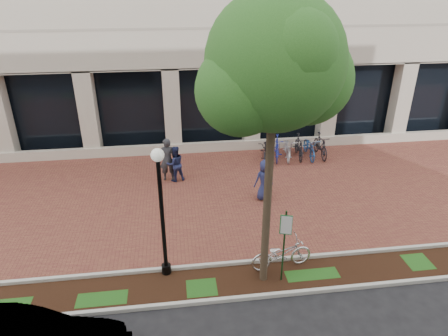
{
  "coord_description": "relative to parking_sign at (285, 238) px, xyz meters",
  "views": [
    {
      "loc": [
        -1.98,
        -14.23,
        8.05
      ],
      "look_at": [
        -0.18,
        -0.8,
        1.56
      ],
      "focal_mm": 32.0,
      "sensor_mm": 36.0,
      "label": 1
    }
  ],
  "objects": [
    {
      "name": "parking_sign",
      "position": [
        0.0,
        0.0,
        0.0
      ],
      "size": [
        0.34,
        0.07,
        2.37
      ],
      "rotation": [
        0.0,
        0.0,
        -0.29
      ],
      "color": "#153C19",
      "rests_on": "ground"
    },
    {
      "name": "pedestrian_right",
      "position": [
        0.56,
        4.78,
        -0.67
      ],
      "size": [
        0.9,
        0.66,
        1.68
      ],
      "primitive_type": "imported",
      "rotation": [
        0.0,
        0.0,
        3.31
      ],
      "color": "navy",
      "rests_on": "ground"
    },
    {
      "name": "bollard",
      "position": [
        3.72,
        8.4,
        -1.08
      ],
      "size": [
        0.12,
        0.12,
        0.85
      ],
      "color": "#ADADB1",
      "rests_on": "ground"
    },
    {
      "name": "street_tree",
      "position": [
        -0.46,
        0.17,
        4.59
      ],
      "size": [
        3.91,
        3.26,
        7.94
      ],
      "color": "#4C3D2B",
      "rests_on": "ground"
    },
    {
      "name": "curb_street_side",
      "position": [
        -0.91,
        -0.63,
        -1.45
      ],
      "size": [
        40.0,
        0.12,
        0.12
      ],
      "primitive_type": "cube",
      "color": "#B4B3A9",
      "rests_on": "ground"
    },
    {
      "name": "pedestrian_left",
      "position": [
        -3.23,
        6.95,
        -0.54
      ],
      "size": [
        0.74,
        0.51,
        1.95
      ],
      "primitive_type": "imported",
      "rotation": [
        0.0,
        0.0,
        3.08
      ],
      "color": "#2A2B2F",
      "rests_on": "ground"
    },
    {
      "name": "planting_strip",
      "position": [
        -0.91,
        0.12,
        -1.51
      ],
      "size": [
        40.0,
        1.5,
        0.01
      ],
      "primitive_type": "cube",
      "color": "black",
      "rests_on": "ground"
    },
    {
      "name": "bike_rack_cluster",
      "position": [
        2.84,
        8.53,
        -0.97
      ],
      "size": [
        3.64,
        2.09,
        1.15
      ],
      "rotation": [
        0.0,
        0.0,
        -0.17
      ],
      "color": "black",
      "rests_on": "ground"
    },
    {
      "name": "brick_plaza",
      "position": [
        -0.91,
        5.37,
        -1.51
      ],
      "size": [
        40.0,
        9.0,
        0.01
      ],
      "primitive_type": "cube",
      "color": "brown",
      "rests_on": "ground"
    },
    {
      "name": "locked_bicycle",
      "position": [
        0.13,
        0.58,
        -1.01
      ],
      "size": [
        2.0,
        0.92,
        1.01
      ],
      "primitive_type": "imported",
      "rotation": [
        0.0,
        0.0,
        1.71
      ],
      "color": "silver",
      "rests_on": "ground"
    },
    {
      "name": "lamppost",
      "position": [
        -3.35,
        0.77,
        0.79
      ],
      "size": [
        0.36,
        0.36,
        4.06
      ],
      "color": "black",
      "rests_on": "ground"
    },
    {
      "name": "curb_plaza_side",
      "position": [
        -0.91,
        0.87,
        -1.45
      ],
      "size": [
        40.0,
        0.12,
        0.12
      ],
      "primitive_type": "cube",
      "color": "#B4B3A9",
      "rests_on": "ground"
    },
    {
      "name": "pedestrian_mid",
      "position": [
        -2.91,
        6.85,
        -0.71
      ],
      "size": [
        0.91,
        0.79,
        1.6
      ],
      "primitive_type": "imported",
      "rotation": [
        0.0,
        0.0,
        3.41
      ],
      "color": "#1C2248",
      "rests_on": "ground"
    },
    {
      "name": "ground",
      "position": [
        -0.91,
        5.37,
        -1.51
      ],
      "size": [
        120.0,
        120.0,
        0.0
      ],
      "primitive_type": "plane",
      "color": "black",
      "rests_on": "ground"
    }
  ]
}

